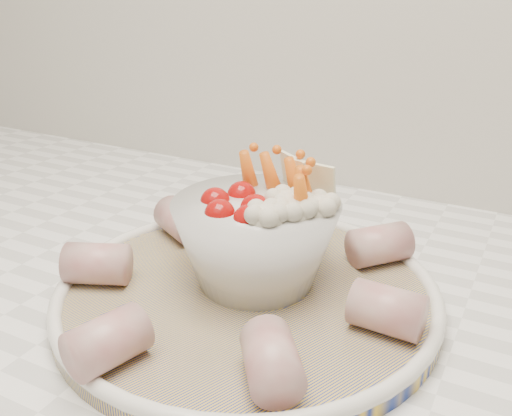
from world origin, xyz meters
The scene contains 3 objects.
serving_platter centered at (0.00, 1.44, 0.93)m, with size 0.43×0.43×0.02m.
veggie_bowl centered at (0.00, 1.45, 0.98)m, with size 0.14×0.14×0.11m.
cured_meat_rolls centered at (0.00, 1.44, 0.95)m, with size 0.30×0.33×0.04m.
Camera 1 is at (0.20, 1.07, 1.19)m, focal length 40.00 mm.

